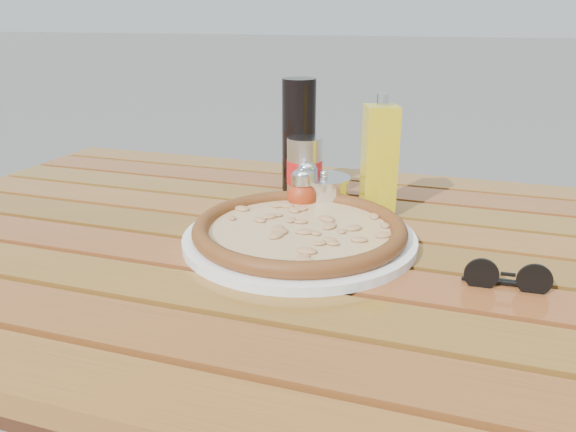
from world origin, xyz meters
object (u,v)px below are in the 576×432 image
(olive_oil_cruet, at_px, (379,160))
(sunglasses, at_px, (507,278))
(dark_bottle, at_px, (299,136))
(table, at_px, (284,281))
(plate, at_px, (299,238))
(oregano_shaker, at_px, (307,184))
(parmesan_tin, at_px, (324,192))
(pizza, at_px, (299,229))
(pepper_shaker, at_px, (302,192))
(soda_can, at_px, (305,170))

(olive_oil_cruet, bearing_deg, sunglasses, -49.14)
(dark_bottle, distance_m, olive_oil_cruet, 0.20)
(table, height_order, plate, plate)
(oregano_shaker, relative_size, parmesan_tin, 0.66)
(table, xyz_separation_m, oregano_shaker, (-0.02, 0.18, 0.11))
(table, bearing_deg, plate, -21.65)
(dark_bottle, distance_m, sunglasses, 0.52)
(plate, bearing_deg, sunglasses, -12.07)
(table, height_order, dark_bottle, dark_bottle)
(table, distance_m, sunglasses, 0.35)
(pizza, bearing_deg, table, 158.35)
(pepper_shaker, relative_size, parmesan_tin, 0.66)
(pepper_shaker, bearing_deg, table, -86.38)
(parmesan_tin, relative_size, sunglasses, 1.13)
(pepper_shaker, distance_m, soda_can, 0.08)
(olive_oil_cruet, bearing_deg, pizza, -116.15)
(plate, height_order, sunglasses, sunglasses)
(table, bearing_deg, olive_oil_cruet, 55.10)
(plate, xyz_separation_m, olive_oil_cruet, (0.09, 0.18, 0.09))
(parmesan_tin, bearing_deg, table, -97.33)
(oregano_shaker, height_order, dark_bottle, dark_bottle)
(plate, bearing_deg, pepper_shaker, 105.37)
(dark_bottle, bearing_deg, table, -77.56)
(oregano_shaker, height_order, soda_can, soda_can)
(oregano_shaker, xyz_separation_m, soda_can, (-0.01, 0.02, 0.02))
(plate, xyz_separation_m, oregano_shaker, (-0.04, 0.19, 0.03))
(soda_can, bearing_deg, table, -82.32)
(soda_can, bearing_deg, dark_bottle, 117.01)
(pizza, relative_size, oregano_shaker, 5.04)
(table, distance_m, oregano_shaker, 0.21)
(plate, height_order, soda_can, soda_can)
(oregano_shaker, bearing_deg, olive_oil_cruet, -3.30)
(pizza, relative_size, dark_bottle, 1.88)
(soda_can, relative_size, olive_oil_cruet, 0.57)
(pepper_shaker, relative_size, sunglasses, 0.75)
(olive_oil_cruet, distance_m, parmesan_tin, 0.12)
(table, height_order, pizza, pizza)
(olive_oil_cruet, height_order, parmesan_tin, olive_oil_cruet)
(pizza, bearing_deg, olive_oil_cruet, 63.85)
(pepper_shaker, xyz_separation_m, parmesan_tin, (0.03, 0.04, -0.01))
(oregano_shaker, distance_m, dark_bottle, 0.12)
(table, bearing_deg, dark_bottle, 102.44)
(olive_oil_cruet, bearing_deg, pepper_shaker, -159.91)
(oregano_shaker, bearing_deg, soda_can, 116.39)
(oregano_shaker, distance_m, olive_oil_cruet, 0.15)
(oregano_shaker, xyz_separation_m, dark_bottle, (-0.04, 0.08, 0.07))
(oregano_shaker, relative_size, sunglasses, 0.75)
(pizza, relative_size, pepper_shaker, 5.04)
(plate, relative_size, soda_can, 3.00)
(table, xyz_separation_m, pepper_shaker, (-0.01, 0.12, 0.11))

